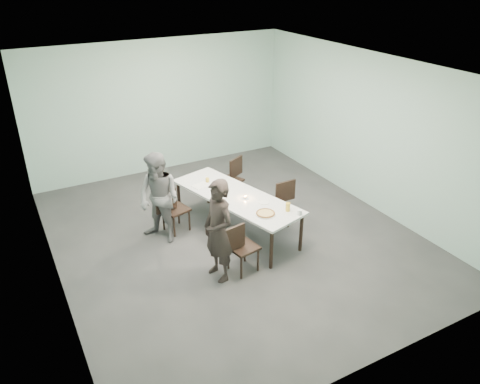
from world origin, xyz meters
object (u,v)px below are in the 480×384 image
table (236,198)px  amber_tumbler (207,180)px  water_tumbler (300,212)px  chair_far_left (172,207)px  chair_near_left (239,245)px  tealight (245,197)px  chair_far_right (233,176)px  beer_glass (288,207)px  chair_near_right (280,201)px  pizza (265,213)px  diner_near (218,231)px  diner_far (159,199)px  side_plate (264,202)px

table → amber_tumbler: size_ratio=34.31×
water_tumbler → amber_tumbler: (-0.79, 1.87, -0.01)m
chair_far_left → chair_near_left: bearing=-87.6°
tealight → chair_far_right: bearing=70.5°
chair_near_left → amber_tumbler: 1.91m
chair_near_left → table: bearing=54.7°
beer_glass → chair_near_right: bearing=64.9°
pizza → tealight: bearing=91.3°
diner_near → chair_far_left: bearing=176.2°
chair_near_left → beer_glass: 1.09m
chair_far_left → diner_far: diner_far is taller
diner_near → tealight: 1.30m
water_tumbler → amber_tumbler: bearing=112.9°
chair_far_left → chair_near_right: 1.99m
table → chair_far_left: bearing=151.3°
chair_far_right → amber_tumbler: bearing=2.7°
table → amber_tumbler: amber_tumbler is taller
table → amber_tumbler: 0.78m
beer_glass → water_tumbler: beer_glass is taller
chair_far_right → tealight: (-0.50, -1.40, 0.27)m
side_plate → tealight: 0.36m
diner_near → tealight: bearing=123.7°
diner_far → beer_glass: 2.21m
chair_near_right → amber_tumbler: (-1.06, 0.90, 0.29)m
beer_glass → amber_tumbler: beer_glass is taller
diner_near → beer_glass: size_ratio=11.11×
chair_far_left → tealight: size_ratio=15.54×
pizza → table: bearing=96.8°
chair_far_left → diner_near: 1.66m
beer_glass → diner_far: bearing=143.2°
amber_tumbler → beer_glass: bearing=-67.4°
chair_near_left → chair_near_right: (1.38, 0.96, 0.00)m
table → side_plate: 0.57m
tealight → pizza: bearing=-88.7°
water_tumbler → table: bearing=117.3°
chair_near_left → pizza: chair_near_left is taller
chair_far_left → tealight: bearing=-47.8°
diner_near → amber_tumbler: bearing=151.1°
chair_far_right → amber_tumbler: 0.96m
diner_far → tealight: diner_far is taller
side_plate → chair_far_right: bearing=80.4°
beer_glass → amber_tumbler: size_ratio=1.88×
chair_near_right → pizza: (-0.74, -0.69, 0.27)m
chair_near_left → tealight: bearing=46.4°
amber_tumbler → diner_near: bearing=-110.0°
table → water_tumbler: water_tumbler is taller
beer_glass → tealight: size_ratio=2.68×
chair_near_right → chair_far_left: bearing=-21.8°
chair_far_right → amber_tumbler: size_ratio=10.88×
chair_far_left → side_plate: bearing=-52.0°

